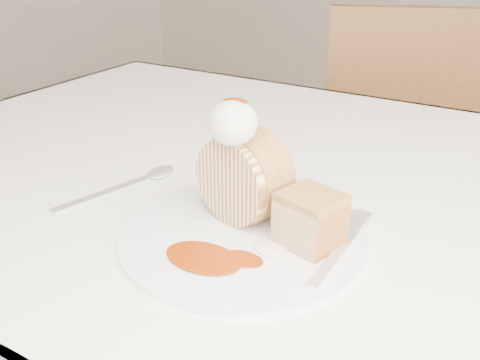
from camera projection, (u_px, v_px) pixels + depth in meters
The scene contains 10 objects.
table at pixel (299, 232), 0.80m from camera, with size 1.40×0.90×0.75m.
chair_far at pixel (401, 152), 1.45m from camera, with size 0.56×0.56×0.91m.
plate at pixel (243, 236), 0.61m from camera, with size 0.28×0.28×0.01m, color white.
roulade_slice at pixel (244, 177), 0.62m from camera, with size 0.10×0.10×0.06m, color beige.
cake_chunk at pixel (310, 223), 0.58m from camera, with size 0.06×0.06×0.05m, color #B48944.
whipped_cream at pixel (233, 123), 0.56m from camera, with size 0.05×0.05×0.05m, color silver.
caramel_drizzle at pixel (235, 96), 0.56m from camera, with size 0.03×0.02×0.01m, color #802805.
caramel_pool at pixel (203, 257), 0.56m from camera, with size 0.09×0.06×0.00m, color #802805, non-canonical shape.
fork at pixel (335, 258), 0.56m from camera, with size 0.02×0.17×0.00m, color silver.
spoon at pixel (103, 194), 0.71m from camera, with size 0.03×0.18×0.00m, color silver.
Camera 1 is at (0.28, -0.44, 1.07)m, focal length 40.00 mm.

